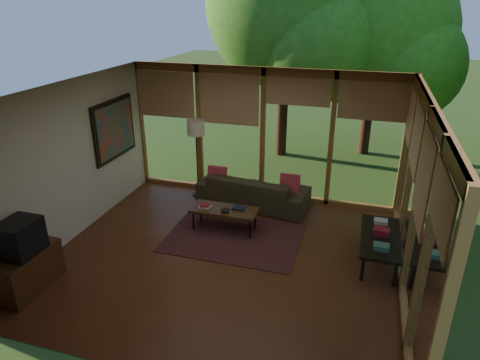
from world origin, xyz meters
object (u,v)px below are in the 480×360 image
(media_cabinet, at_px, (27,271))
(floor_lamp, at_px, (196,132))
(sofa, at_px, (253,190))
(television, at_px, (20,238))
(coffee_table, at_px, (224,211))
(side_console, at_px, (380,239))

(media_cabinet, relative_size, floor_lamp, 0.61)
(sofa, xyz_separation_m, television, (-2.40, -3.58, 0.53))
(television, relative_size, coffee_table, 0.46)
(sofa, relative_size, coffee_table, 1.83)
(media_cabinet, distance_m, coffee_table, 3.27)
(side_console, bearing_deg, coffee_table, 174.74)
(coffee_table, bearing_deg, floor_lamp, 128.59)
(floor_lamp, distance_m, side_console, 4.13)
(sofa, height_order, media_cabinet, sofa)
(floor_lamp, bearing_deg, sofa, -6.12)
(coffee_table, relative_size, side_console, 0.86)
(media_cabinet, height_order, side_console, media_cabinet)
(sofa, height_order, floor_lamp, floor_lamp)
(sofa, height_order, coffee_table, sofa)
(sofa, xyz_separation_m, media_cabinet, (-2.42, -3.58, -0.02))
(media_cabinet, relative_size, coffee_table, 0.83)
(coffee_table, bearing_deg, television, -131.66)
(media_cabinet, bearing_deg, television, 0.00)
(sofa, distance_m, media_cabinet, 4.32)
(television, distance_m, coffee_table, 3.29)
(television, height_order, coffee_table, television)
(coffee_table, bearing_deg, media_cabinet, -131.92)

